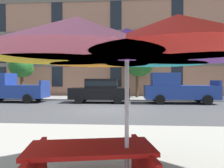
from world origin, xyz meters
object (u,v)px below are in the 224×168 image
at_px(pickup_blue, 10,89).
at_px(patio_umbrella, 127,47).
at_px(street_tree_middle, 138,63).
at_px(picnic_table, 91,165).
at_px(pickup_blue_midblock, 177,89).
at_px(street_tree_left, 22,67).
at_px(sedan_black, 101,90).

bearing_deg(pickup_blue, patio_umbrella, -54.76).
bearing_deg(street_tree_middle, pickup_blue, -158.85).
xyz_separation_m(street_tree_middle, picnic_table, (-1.40, -16.49, -2.75)).
relative_size(pickup_blue_midblock, street_tree_left, 1.29).
bearing_deg(street_tree_middle, picnic_table, -94.86).
relative_size(pickup_blue, patio_umbrella, 1.37).
bearing_deg(pickup_blue, sedan_black, -0.00).
relative_size(pickup_blue_midblock, picnic_table, 2.48).
height_order(patio_umbrella, picnic_table, patio_umbrella).
distance_m(sedan_black, patio_umbrella, 12.92).
xyz_separation_m(sedan_black, pickup_blue_midblock, (5.55, 0.00, 0.08)).
xyz_separation_m(pickup_blue_midblock, street_tree_middle, (-2.66, 3.81, 2.21)).
height_order(street_tree_left, patio_umbrella, street_tree_left).
xyz_separation_m(street_tree_left, picnic_table, (9.12, -15.87, -2.42)).
bearing_deg(sedan_black, street_tree_middle, 52.79).
distance_m(pickup_blue, pickup_blue_midblock, 12.51).
bearing_deg(patio_umbrella, picnic_table, 177.01).
bearing_deg(pickup_blue, pickup_blue_midblock, 0.00).
relative_size(street_tree_left, picnic_table, 1.93).
bearing_deg(picnic_table, sedan_black, 96.72).
height_order(pickup_blue_midblock, patio_umbrella, patio_umbrella).
height_order(pickup_blue, street_tree_middle, street_tree_middle).
xyz_separation_m(sedan_black, patio_umbrella, (2.01, -12.70, 1.24)).
xyz_separation_m(pickup_blue_midblock, picnic_table, (-4.06, -12.67, -0.54)).
height_order(pickup_blue_midblock, street_tree_middle, street_tree_middle).
distance_m(pickup_blue, street_tree_middle, 10.80).
relative_size(patio_umbrella, picnic_table, 1.82).
xyz_separation_m(sedan_black, picnic_table, (1.49, -12.67, -0.46)).
height_order(pickup_blue, sedan_black, pickup_blue).
bearing_deg(pickup_blue_midblock, street_tree_middle, 124.86).
bearing_deg(pickup_blue_midblock, sedan_black, -180.00).
xyz_separation_m(sedan_black, street_tree_middle, (2.90, 3.81, 2.29)).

